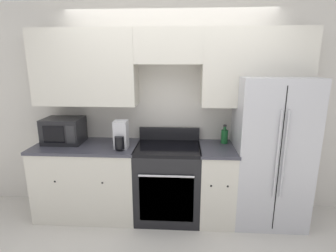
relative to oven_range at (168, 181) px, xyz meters
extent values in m
plane|color=beige|center=(0.00, -0.31, -0.46)|extent=(12.00, 12.00, 0.00)
cube|color=beige|center=(0.00, 0.35, 0.84)|extent=(8.00, 0.06, 2.60)
cube|color=beige|center=(-0.99, 0.15, 1.36)|extent=(1.22, 0.33, 0.88)
cube|color=beige|center=(0.00, 0.15, 1.60)|extent=(0.77, 0.33, 0.39)
cube|color=beige|center=(0.99, 0.15, 1.36)|extent=(1.22, 0.33, 0.88)
cube|color=beige|center=(-0.99, 0.00, -0.02)|extent=(1.22, 0.62, 0.88)
cube|color=#383842|center=(-0.99, 0.00, 0.43)|extent=(1.24, 0.64, 0.03)
sphere|color=black|center=(-1.27, -0.31, 0.11)|extent=(0.03, 0.03, 0.03)
sphere|color=black|center=(-0.72, -0.31, 0.11)|extent=(0.03, 0.03, 0.03)
cube|color=beige|center=(0.58, 0.00, -0.02)|extent=(0.40, 0.62, 0.88)
cube|color=#383842|center=(0.58, 0.00, 0.43)|extent=(0.43, 0.64, 0.03)
sphere|color=black|center=(0.49, -0.31, 0.11)|extent=(0.03, 0.03, 0.03)
sphere|color=black|center=(0.67, -0.31, 0.11)|extent=(0.03, 0.03, 0.03)
cube|color=black|center=(0.00, 0.00, -0.03)|extent=(0.77, 0.62, 0.87)
cube|color=black|center=(0.00, -0.30, -0.07)|extent=(0.61, 0.01, 0.56)
cube|color=black|center=(0.00, 0.00, 0.43)|extent=(0.77, 0.62, 0.04)
cube|color=black|center=(0.00, 0.28, 0.53)|extent=(0.77, 0.04, 0.16)
cylinder|color=silver|center=(0.00, -0.33, 0.22)|extent=(0.61, 0.02, 0.02)
cube|color=#B7B7BC|center=(1.20, 0.05, 0.41)|extent=(0.82, 0.72, 1.74)
cube|color=black|center=(1.20, -0.31, 0.41)|extent=(0.01, 0.01, 1.60)
cylinder|color=#B7B7BC|center=(1.16, -0.33, 0.49)|extent=(0.02, 0.02, 0.96)
cylinder|color=#B7B7BC|center=(1.23, -0.33, 0.49)|extent=(0.02, 0.02, 0.96)
cube|color=black|center=(-1.29, 0.07, 0.61)|extent=(0.46, 0.35, 0.31)
cube|color=black|center=(-1.33, -0.10, 0.61)|extent=(0.25, 0.01, 0.20)
cube|color=#262628|center=(-1.13, -0.10, 0.61)|extent=(0.10, 0.01, 0.22)
cylinder|color=#195928|center=(0.69, 0.17, 0.53)|extent=(0.08, 0.08, 0.17)
cylinder|color=#195928|center=(0.69, 0.17, 0.64)|extent=(0.04, 0.04, 0.05)
cylinder|color=black|center=(0.69, 0.17, 0.67)|extent=(0.04, 0.04, 0.02)
cube|color=#B7B7BC|center=(-0.54, -0.09, 0.61)|extent=(0.15, 0.15, 0.33)
cylinder|color=black|center=(-0.54, -0.18, 0.54)|extent=(0.11, 0.11, 0.15)
camera|label=1|loc=(0.18, -2.96, 1.44)|focal=28.00mm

